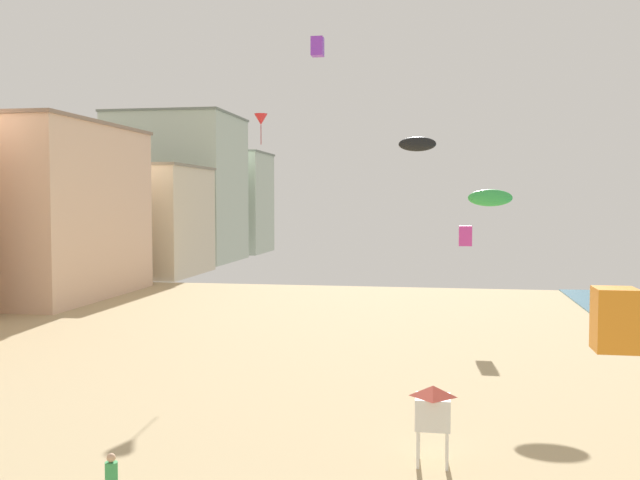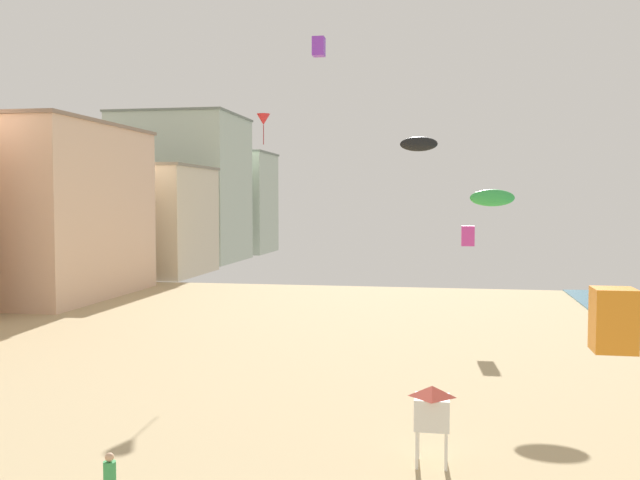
{
  "view_description": "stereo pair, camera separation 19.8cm",
  "coord_description": "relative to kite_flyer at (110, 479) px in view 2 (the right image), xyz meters",
  "views": [
    {
      "loc": [
        7.37,
        -8.99,
        8.41
      ],
      "look_at": [
        2.94,
        16.97,
        6.95
      ],
      "focal_mm": 39.84,
      "sensor_mm": 36.0,
      "label": 1
    },
    {
      "loc": [
        7.57,
        -8.96,
        8.41
      ],
      "look_at": [
        2.94,
        16.97,
        6.95
      ],
      "focal_mm": 39.84,
      "sensor_mm": 36.0,
      "label": 2
    }
  ],
  "objects": [
    {
      "name": "boardwalk_hotel_mid",
      "position": [
        -27.34,
        39.35,
        6.63
      ],
      "size": [
        16.25,
        18.71,
        15.09
      ],
      "color": "beige",
      "rests_on": "ground"
    },
    {
      "name": "boardwalk_hotel_far",
      "position": [
        -27.34,
        58.62,
        5.27
      ],
      "size": [
        18.18,
        13.84,
        12.37
      ],
      "color": "beige",
      "rests_on": "ground"
    },
    {
      "name": "boardwalk_hotel_distant",
      "position": [
        -27.34,
        76.48,
        9.19
      ],
      "size": [
        16.24,
        15.52,
        20.2
      ],
      "color": "#B7C6B2",
      "rests_on": "ground"
    },
    {
      "name": "boardwalk_hotel_furthest",
      "position": [
        -27.34,
        93.61,
        7.17
      ],
      "size": [
        16.61,
        12.61,
        16.17
      ],
      "color": "#B7C6B2",
      "rests_on": "ground"
    },
    {
      "name": "kite_flyer",
      "position": [
        0.0,
        0.0,
        0.0
      ],
      "size": [
        0.34,
        0.34,
        1.64
      ],
      "rotation": [
        0.0,
        0.0,
        3.69
      ],
      "color": "#383D4C",
      "rests_on": "ground"
    },
    {
      "name": "lifeguard_stand",
      "position": [
        8.47,
        5.03,
        0.92
      ],
      "size": [
        1.1,
        1.1,
        2.55
      ],
      "rotation": [
        0.0,
        0.0,
        -0.26
      ],
      "color": "white",
      "rests_on": "ground"
    },
    {
      "name": "kite_orange_box",
      "position": [
        13.17,
        1.98,
        4.38
      ],
      "size": [
        1.06,
        1.06,
        1.67
      ],
      "color": "orange"
    },
    {
      "name": "kite_red_delta",
      "position": [
        -3.7,
        30.66,
        13.11
      ],
      "size": [
        0.93,
        0.93,
        2.12
      ],
      "color": "red"
    },
    {
      "name": "kite_green_parafoil",
      "position": [
        11.31,
        22.35,
        7.64
      ],
      "size": [
        2.4,
        0.67,
        0.93
      ],
      "color": "green"
    },
    {
      "name": "kite_black_parafoil",
      "position": [
        7.5,
        17.71,
        10.25
      ],
      "size": [
        1.84,
        0.51,
        0.71
      ],
      "color": "black"
    },
    {
      "name": "kite_purple_box",
      "position": [
        2.81,
        16.16,
        14.8
      ],
      "size": [
        0.57,
        0.57,
        0.9
      ],
      "color": "purple"
    },
    {
      "name": "kite_magenta_box",
      "position": [
        10.26,
        29.82,
        5.19
      ],
      "size": [
        0.84,
        0.84,
        1.31
      ],
      "color": "#DB3D9E"
    }
  ]
}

